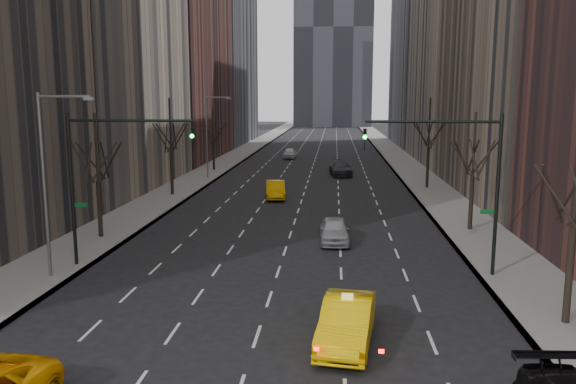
# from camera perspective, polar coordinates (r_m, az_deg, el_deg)

# --- Properties ---
(sidewalk_left) EXTENTS (4.50, 320.00, 0.15)m
(sidewalk_left) POSITION_cam_1_polar(r_m,az_deg,el_deg) (87.56, -5.20, 3.71)
(sidewalk_left) COLOR slate
(sidewalk_left) RESTS_ON ground
(sidewalk_right) EXTENTS (4.50, 320.00, 0.15)m
(sidewalk_right) POSITION_cam_1_polar(r_m,az_deg,el_deg) (86.77, 10.98, 3.53)
(sidewalk_right) COLOR slate
(sidewalk_right) RESTS_ON ground
(bld_left_far) EXTENTS (14.00, 28.00, 44.00)m
(bld_left_far) POSITION_cam_1_polar(r_m,az_deg,el_deg) (86.35, -12.28, 18.05)
(bld_left_far) COLOR brown
(bld_left_far) RESTS_ON ground
(tree_lw_b) EXTENTS (3.36, 3.50, 7.82)m
(tree_lw_b) POSITION_cam_1_polar(r_m,az_deg,el_deg) (37.27, -18.74, 1.06)
(tree_lw_b) COLOR black
(tree_lw_b) RESTS_ON ground
(tree_lw_c) EXTENTS (3.36, 3.50, 8.74)m
(tree_lw_c) POSITION_cam_1_polar(r_m,az_deg,el_deg) (52.19, -11.80, 4.00)
(tree_lw_c) COLOR black
(tree_lw_c) RESTS_ON ground
(tree_lw_d) EXTENTS (3.36, 3.50, 7.36)m
(tree_lw_d) POSITION_cam_1_polar(r_m,az_deg,el_deg) (69.61, -7.59, 5.06)
(tree_lw_d) COLOR black
(tree_lw_d) RESTS_ON ground
(tree_rw_a) EXTENTS (3.36, 3.50, 8.28)m
(tree_rw_a) POSITION_cam_1_polar(r_m,az_deg,el_deg) (24.18, 26.98, -3.46)
(tree_rw_a) COLOR black
(tree_rw_a) RESTS_ON ground
(tree_rw_b) EXTENTS (3.36, 3.50, 7.82)m
(tree_rw_b) POSITION_cam_1_polar(r_m,az_deg,el_deg) (39.24, 18.24, 1.49)
(tree_rw_b) COLOR black
(tree_rw_b) RESTS_ON ground
(tree_rw_c) EXTENTS (3.36, 3.50, 8.74)m
(tree_rw_c) POSITION_cam_1_polar(r_m,az_deg,el_deg) (56.76, 14.08, 4.35)
(tree_rw_c) COLOR black
(tree_rw_c) RESTS_ON ground
(traffic_mast_left) EXTENTS (6.69, 0.39, 8.00)m
(traffic_mast_left) POSITION_cam_1_polar(r_m,az_deg,el_deg) (30.44, -18.38, 2.64)
(traffic_mast_left) COLOR black
(traffic_mast_left) RESTS_ON ground
(traffic_mast_right) EXTENTS (6.69, 0.39, 8.00)m
(traffic_mast_right) POSITION_cam_1_polar(r_m,az_deg,el_deg) (28.70, 17.38, 2.31)
(traffic_mast_right) COLOR black
(traffic_mast_right) RESTS_ON ground
(streetlight_near) EXTENTS (2.83, 0.22, 9.00)m
(streetlight_near) POSITION_cam_1_polar(r_m,az_deg,el_deg) (29.38, -23.02, 2.40)
(streetlight_near) COLOR slate
(streetlight_near) RESTS_ON ground
(streetlight_far) EXTENTS (2.83, 0.22, 9.00)m
(streetlight_far) POSITION_cam_1_polar(r_m,az_deg,el_deg) (62.41, -7.95, 6.44)
(streetlight_far) COLOR slate
(streetlight_far) RESTS_ON ground
(taxi_sedan) EXTENTS (2.43, 5.25, 1.67)m
(taxi_sedan) POSITION_cam_1_polar(r_m,az_deg,el_deg) (21.11, 6.01, -12.93)
(taxi_sedan) COLOR #F8C305
(taxi_sedan) RESTS_ON ground
(silver_sedan_ahead) EXTENTS (1.96, 4.53, 1.52)m
(silver_sedan_ahead) POSITION_cam_1_polar(r_m,az_deg,el_deg) (35.09, 4.76, -3.88)
(silver_sedan_ahead) COLOR #9B9DA3
(silver_sedan_ahead) RESTS_ON ground
(far_taxi) EXTENTS (2.22, 4.88, 1.55)m
(far_taxi) POSITION_cam_1_polar(r_m,az_deg,el_deg) (50.18, -1.29, 0.23)
(far_taxi) COLOR #E79C04
(far_taxi) RESTS_ON ground
(far_suv_grey) EXTENTS (2.89, 5.91, 1.66)m
(far_suv_grey) POSITION_cam_1_polar(r_m,az_deg,el_deg) (65.56, 5.37, 2.43)
(far_suv_grey) COLOR #2B2B2F
(far_suv_grey) RESTS_ON ground
(far_car_white) EXTENTS (1.86, 4.59, 1.56)m
(far_car_white) POSITION_cam_1_polar(r_m,az_deg,el_deg) (83.42, 0.19, 3.95)
(far_car_white) COLOR #BCBCBC
(far_car_white) RESTS_ON ground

